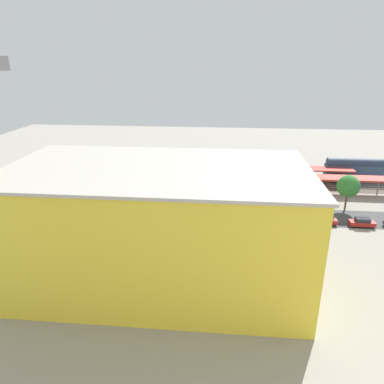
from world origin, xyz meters
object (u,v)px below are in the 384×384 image
object	(u,v)px
construction_building	(158,226)
street_tree_3	(254,189)
platform_canopy_far	(265,167)
street_tree_1	(253,189)
street_tree_2	(348,186)
traffic_light	(183,200)
box_truck_2	(236,222)
box_truck_1	(257,222)
locomotive	(282,172)
parked_car_3	(326,221)
box_truck_0	(222,223)
parked_car_2	(362,223)
passenger_coach	(358,169)
street_tree_0	(135,180)
platform_canopy_near	(274,176)

from	to	relation	value
construction_building	street_tree_3	size ratio (longest dim) A/B	6.16
platform_canopy_far	street_tree_1	size ratio (longest dim) A/B	6.49
street_tree_2	traffic_light	xyz separation A→B (m)	(34.60, 9.39, -0.87)
box_truck_2	traffic_light	bearing A→B (deg)	-16.58
box_truck_1	street_tree_1	world-z (taller)	street_tree_1
locomotive	parked_car_3	size ratio (longest dim) A/B	3.74
parked_car_3	box_truck_0	world-z (taller)	box_truck_0
platform_canopy_far	box_truck_0	bearing A→B (deg)	70.91
parked_car_3	street_tree_3	world-z (taller)	street_tree_3
box_truck_1	parked_car_2	bearing A→B (deg)	-171.38
platform_canopy_far	box_truck_0	size ratio (longest dim) A/B	4.58
passenger_coach	street_tree_3	distance (m)	36.37
box_truck_1	street_tree_0	bearing A→B (deg)	-23.75
parked_car_3	box_truck_0	xyz separation A→B (m)	(20.64, 5.07, 0.88)
parked_car_2	box_truck_1	xyz separation A→B (m)	(20.72, 3.14, 0.79)
locomotive	box_truck_0	distance (m)	37.67
platform_canopy_near	street_tree_3	distance (m)	12.62
traffic_light	platform_canopy_near	bearing A→B (deg)	-135.08
street_tree_2	street_tree_3	world-z (taller)	street_tree_2
street_tree_1	street_tree_2	world-z (taller)	street_tree_2
platform_canopy_near	street_tree_1	bearing A→B (deg)	63.24
box_truck_1	street_tree_1	xyz separation A→B (m)	(0.11, -10.86, 2.81)
locomotive	construction_building	world-z (taller)	construction_building
box_truck_1	parked_car_3	bearing A→B (deg)	-165.68
passenger_coach	street_tree_1	xyz separation A→B (m)	(29.53, 21.74, 1.12)
traffic_light	street_tree_2	bearing A→B (deg)	-164.81
street_tree_1	passenger_coach	bearing A→B (deg)	-143.64
street_tree_1	street_tree_2	bearing A→B (deg)	-177.98
parked_car_3	traffic_light	size ratio (longest dim) A/B	0.59
construction_building	street_tree_1	xyz separation A→B (m)	(-15.61, -28.61, -4.04)
construction_building	platform_canopy_near	bearing A→B (deg)	-118.24
parked_car_2	construction_building	xyz separation A→B (m)	(36.44, 20.89, 7.63)
box_truck_2	street_tree_1	size ratio (longest dim) A/B	1.32
box_truck_1	street_tree_0	distance (m)	29.53
street_tree_0	street_tree_1	bearing A→B (deg)	177.99
parked_car_3	traffic_light	world-z (taller)	traffic_light
platform_canopy_near	platform_canopy_far	distance (m)	7.58
parked_car_3	box_truck_1	size ratio (longest dim) A/B	0.47
passenger_coach	platform_canopy_near	bearing A→B (deg)	23.25
box_truck_1	construction_building	bearing A→B (deg)	48.47
street_tree_3	platform_canopy_far	bearing A→B (deg)	-102.31
platform_canopy_near	locomotive	bearing A→B (deg)	-109.44
street_tree_3	locomotive	bearing A→B (deg)	-113.23
platform_canopy_near	box_truck_1	bearing A→B (deg)	75.70
box_truck_0	street_tree_0	xyz separation A→B (m)	(20.14, -13.30, 3.73)
platform_canopy_far	box_truck_2	world-z (taller)	platform_canopy_far
platform_canopy_far	box_truck_0	distance (m)	33.24
parked_car_2	passenger_coach	bearing A→B (deg)	-106.46
box_truck_1	street_tree_2	distance (m)	23.44
parked_car_2	box_truck_2	distance (m)	25.11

